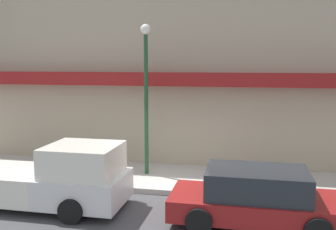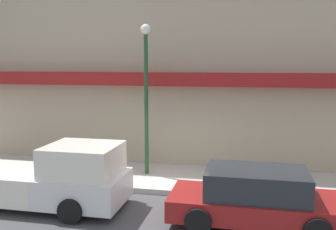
{
  "view_description": "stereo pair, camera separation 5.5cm",
  "coord_description": "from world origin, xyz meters",
  "views": [
    {
      "loc": [
        2.35,
        -10.96,
        4.11
      ],
      "look_at": [
        -0.19,
        1.24,
        2.38
      ],
      "focal_mm": 40.0,
      "sensor_mm": 36.0,
      "label": 1
    },
    {
      "loc": [
        2.4,
        -10.95,
        4.11
      ],
      "look_at": [
        -0.19,
        1.24,
        2.38
      ],
      "focal_mm": 40.0,
      "sensor_mm": 36.0,
      "label": 2
    }
  ],
  "objects": [
    {
      "name": "ground_plane",
      "position": [
        0.0,
        0.0,
        0.0
      ],
      "size": [
        80.0,
        80.0,
        0.0
      ],
      "primitive_type": "plane",
      "color": "#424244"
    },
    {
      "name": "sidewalk",
      "position": [
        0.0,
        1.54,
        0.09
      ],
      "size": [
        36.0,
        3.09,
        0.18
      ],
      "color": "#B7B2A8",
      "rests_on": "ground"
    },
    {
      "name": "building",
      "position": [
        -0.02,
        4.57,
        4.62
      ],
      "size": [
        19.8,
        3.8,
        9.73
      ],
      "color": "tan",
      "rests_on": "ground"
    },
    {
      "name": "parked_car",
      "position": [
        2.69,
        -1.52,
        0.7
      ],
      "size": [
        4.39,
        2.03,
        1.44
      ],
      "rotation": [
        0.0,
        0.0,
        0.02
      ],
      "color": "maroon",
      "rests_on": "ground"
    },
    {
      "name": "fire_hydrant",
      "position": [
        3.39,
        0.81,
        0.53
      ],
      "size": [
        0.2,
        0.2,
        0.72
      ],
      "color": "#196633",
      "rests_on": "sidewalk"
    },
    {
      "name": "street_lamp",
      "position": [
        -1.05,
        1.63,
        3.48
      ],
      "size": [
        0.36,
        0.36,
        5.25
      ],
      "color": "#1E4728",
      "rests_on": "sidewalk"
    },
    {
      "name": "pickup_truck",
      "position": [
        -3.35,
        -1.52,
        0.8
      ],
      "size": [
        5.77,
        2.14,
        1.86
      ],
      "rotation": [
        0.0,
        0.0,
        0.0
      ],
      "color": "silver",
      "rests_on": "ground"
    }
  ]
}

